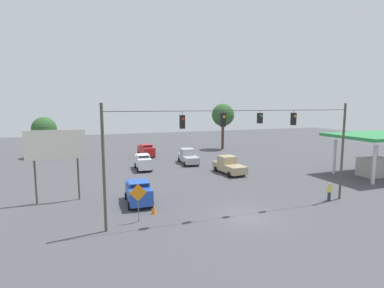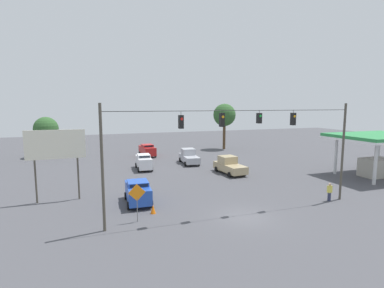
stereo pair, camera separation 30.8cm
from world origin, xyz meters
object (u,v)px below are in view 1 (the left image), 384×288
object	(u,v)px
traffic_cone_second	(147,198)
traffic_cone_fourth	(136,181)
traffic_cone_third	(142,189)
traffic_cone_nearest	(154,209)
pickup_truck_tan_oncoming_far	(229,166)
sedan_white_withflow_far	(143,162)
work_zone_sign	(138,196)
gas_station	(376,146)
pedestrian	(329,192)
tree_horizon_right	(44,129)
roadside_billboard	(56,149)
pickup_truck_silver_oncoming_deep	(188,157)
sedan_blue_parked_shoulder	(138,192)
overhead_signal_span	(241,143)
sedan_red_withflow_deep	(146,150)
tree_horizon_left	(223,115)

from	to	relation	value
traffic_cone_second	traffic_cone_fourth	world-z (taller)	same
traffic_cone_second	traffic_cone_third	size ratio (longest dim) A/B	1.00
traffic_cone_nearest	pickup_truck_tan_oncoming_far	bearing A→B (deg)	-138.54
traffic_cone_fourth	sedan_white_withflow_far	bearing A→B (deg)	-106.88
traffic_cone_fourth	work_zone_sign	xyz separation A→B (m)	(1.57, 10.64, 1.63)
gas_station	work_zone_sign	size ratio (longest dim) A/B	3.61
traffic_cone_nearest	traffic_cone_third	size ratio (longest dim) A/B	1.00
pickup_truck_tan_oncoming_far	work_zone_sign	bearing A→B (deg)	41.43
work_zone_sign	traffic_cone_nearest	bearing A→B (deg)	-138.89
pedestrian	tree_horizon_right	world-z (taller)	tree_horizon_right
work_zone_sign	tree_horizon_right	size ratio (longest dim) A/B	0.43
gas_station	roadside_billboard	world-z (taller)	roadside_billboard
pickup_truck_silver_oncoming_deep	roadside_billboard	world-z (taller)	roadside_billboard
traffic_cone_nearest	traffic_cone_second	world-z (taller)	same
sedan_blue_parked_shoulder	pedestrian	distance (m)	16.99
roadside_billboard	tree_horizon_right	xyz separation A→B (m)	(3.60, -25.27, -0.11)
overhead_signal_span	traffic_cone_second	xyz separation A→B (m)	(6.40, -5.11, -5.24)
traffic_cone_second	traffic_cone_third	distance (m)	3.13
sedan_white_withflow_far	traffic_cone_nearest	size ratio (longest dim) A/B	6.33
sedan_red_withflow_deep	traffic_cone_third	size ratio (longest dim) A/B	6.35
overhead_signal_span	gas_station	size ratio (longest dim) A/B	2.02
pickup_truck_silver_oncoming_deep	traffic_cone_fourth	size ratio (longest dim) A/B	7.50
pickup_truck_silver_oncoming_deep	roadside_billboard	size ratio (longest dim) A/B	0.85
sedan_red_withflow_deep	traffic_cone_nearest	distance (m)	26.69
traffic_cone_fourth	pedestrian	size ratio (longest dim) A/B	0.44
overhead_signal_span	tree_horizon_left	world-z (taller)	tree_horizon_left
sedan_white_withflow_far	pickup_truck_silver_oncoming_deep	bearing A→B (deg)	-165.00
traffic_cone_nearest	roadside_billboard	world-z (taller)	roadside_billboard
traffic_cone_fourth	sedan_red_withflow_deep	bearing A→B (deg)	-105.02
overhead_signal_span	traffic_cone_nearest	xyz separation A→B (m)	(6.47, -2.12, -5.24)
traffic_cone_fourth	tree_horizon_left	world-z (taller)	tree_horizon_left
traffic_cone_fourth	gas_station	distance (m)	28.50
sedan_red_withflow_deep	roadside_billboard	bearing A→B (deg)	59.55
traffic_cone_fourth	traffic_cone_nearest	bearing A→B (deg)	89.13
traffic_cone_second	traffic_cone_third	bearing A→B (deg)	-92.02
roadside_billboard	tree_horizon_right	distance (m)	25.52
sedan_blue_parked_shoulder	tree_horizon_right	world-z (taller)	tree_horizon_right
overhead_signal_span	tree_horizon_right	size ratio (longest dim) A/B	3.16
overhead_signal_span	sedan_blue_parked_shoulder	size ratio (longest dim) A/B	4.77
tree_horizon_left	pickup_truck_tan_oncoming_far	bearing A→B (deg)	66.32
traffic_cone_nearest	traffic_cone_second	size ratio (longest dim) A/B	1.00
traffic_cone_second	tree_horizon_right	bearing A→B (deg)	-68.72
tree_horizon_right	sedan_red_withflow_deep	bearing A→B (deg)	162.54
sedan_white_withflow_far	sedan_blue_parked_shoulder	bearing A→B (deg)	77.55
pickup_truck_tan_oncoming_far	traffic_cone_fourth	size ratio (longest dim) A/B	7.30
sedan_blue_parked_shoulder	traffic_cone_second	world-z (taller)	sedan_blue_parked_shoulder
work_zone_sign	traffic_cone_second	bearing A→B (deg)	-109.51
pedestrian	pickup_truck_silver_oncoming_deep	bearing A→B (deg)	-73.03
sedan_white_withflow_far	work_zone_sign	size ratio (longest dim) A/B	1.61
sedan_red_withflow_deep	traffic_cone_third	distance (m)	20.66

